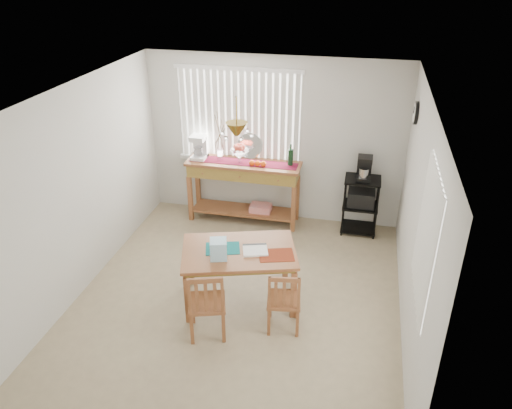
% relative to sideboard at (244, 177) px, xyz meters
% --- Properties ---
extents(ground, '(4.00, 4.50, 0.01)m').
position_rel_sideboard_xyz_m(ground, '(0.41, -1.98, -0.76)').
color(ground, tan).
extents(room_shell, '(4.20, 4.70, 2.70)m').
position_rel_sideboard_xyz_m(room_shell, '(0.41, -1.96, 0.94)').
color(room_shell, silver).
rests_on(room_shell, ground).
extents(sideboard, '(1.78, 0.50, 1.00)m').
position_rel_sideboard_xyz_m(sideboard, '(0.00, 0.00, 0.00)').
color(sideboard, brown).
rests_on(sideboard, ground).
extents(sideboard_items, '(1.69, 0.43, 0.77)m').
position_rel_sideboard_xyz_m(sideboard_items, '(-0.29, 0.02, 0.41)').
color(sideboard_items, maroon).
rests_on(sideboard_items, sideboard).
extents(wire_cart, '(0.53, 0.42, 0.90)m').
position_rel_sideboard_xyz_m(wire_cart, '(1.82, 0.02, -0.21)').
color(wire_cart, black).
rests_on(wire_cart, ground).
extents(cart_items, '(0.21, 0.25, 0.37)m').
position_rel_sideboard_xyz_m(cart_items, '(1.82, 0.03, 0.32)').
color(cart_items, black).
rests_on(cart_items, wire_cart).
extents(dining_table, '(1.55, 1.23, 0.73)m').
position_rel_sideboard_xyz_m(dining_table, '(0.44, -2.03, -0.11)').
color(dining_table, brown).
rests_on(dining_table, ground).
extents(table_items, '(1.13, 0.52, 0.23)m').
position_rel_sideboard_xyz_m(table_items, '(0.34, -2.18, 0.06)').
color(table_items, '#136B6D').
rests_on(table_items, dining_table).
extents(chair_left, '(0.51, 0.51, 0.89)m').
position_rel_sideboard_xyz_m(chair_left, '(0.25, -2.74, -0.32)').
color(chair_left, brown).
rests_on(chair_left, ground).
extents(chair_right, '(0.43, 0.43, 0.81)m').
position_rel_sideboard_xyz_m(chair_right, '(1.07, -2.45, -0.35)').
color(chair_right, brown).
rests_on(chair_right, ground).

